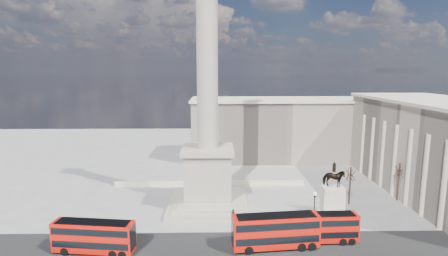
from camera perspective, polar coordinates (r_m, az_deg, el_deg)
name	(u,v)px	position (r m, az deg, el deg)	size (l,w,h in m)	color
ground	(208,217)	(60.11, -2.71, -14.36)	(180.00, 180.00, 0.00)	#9E9B96
asphalt_road	(241,247)	(51.19, 2.86, -18.83)	(120.00, 9.00, 0.01)	#262626
nelsons_column	(208,136)	(61.08, -2.67, -1.27)	(14.00, 14.00, 49.85)	#B5AB97
balustrade_wall	(210,183)	(74.86, -2.35, -9.04)	(40.00, 0.60, 1.10)	beige
building_east	(442,148)	(79.46, 32.01, -2.86)	(19.00, 46.00, 18.60)	#C0B29D
building_northeast	(284,128)	(98.02, 9.72, -0.08)	(51.00, 17.00, 16.60)	#C0B29D
red_bus_a	(94,236)	(51.76, -20.43, -16.26)	(11.08, 3.79, 4.40)	red
red_bus_b	(276,231)	(50.22, 8.50, -16.28)	(12.11, 3.96, 4.82)	red
red_bus_c	(321,227)	(53.16, 15.49, -15.37)	(10.62, 2.87, 4.27)	red
victorian_lamp	(314,209)	(55.38, 14.52, -12.64)	(0.54, 0.54, 6.30)	black
equestrian_statue	(333,196)	(62.63, 17.32, -10.62)	(4.46, 3.35, 9.17)	beige
bare_tree_near	(441,186)	(65.53, 31.87, -8.05)	(1.79, 1.79, 7.82)	#332319
bare_tree_mid	(351,173)	(67.64, 19.97, -6.99)	(1.94, 1.94, 7.35)	#332319
bare_tree_far	(399,170)	(73.00, 26.72, -6.12)	(1.85, 1.85, 7.54)	#332319
pedestrian_walking	(286,217)	(59.11, 10.17, -14.06)	(0.60, 0.40, 1.66)	black
pedestrian_standing	(326,226)	(57.29, 16.35, -15.04)	(0.85, 0.66, 1.75)	black
pedestrian_crossing	(233,215)	(58.63, 1.52, -13.96)	(1.14, 0.47, 1.95)	black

